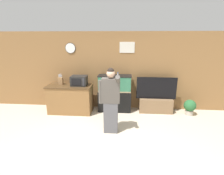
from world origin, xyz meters
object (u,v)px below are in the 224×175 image
at_px(knife_block, 61,81).
at_px(aquarium_on_stand, 115,93).
at_px(tv_on_stand, 156,102).
at_px(microwave, 79,81).
at_px(person_standing, 110,100).
at_px(potted_plant, 190,107).
at_px(counter_island, 71,99).

relative_size(knife_block, aquarium_on_stand, 0.29).
distance_m(aquarium_on_stand, tv_on_stand, 1.39).
height_order(microwave, aquarium_on_stand, microwave).
bearing_deg(person_standing, aquarium_on_stand, 89.28).
xyz_separation_m(knife_block, potted_plant, (4.17, 0.01, -0.77)).
relative_size(counter_island, person_standing, 0.83).
bearing_deg(knife_block, aquarium_on_stand, 5.51).
xyz_separation_m(microwave, knife_block, (-0.63, 0.04, -0.03)).
relative_size(microwave, aquarium_on_stand, 0.41).
distance_m(microwave, knife_block, 0.63).
relative_size(knife_block, person_standing, 0.21).
bearing_deg(aquarium_on_stand, counter_island, -170.99).
bearing_deg(person_standing, microwave, 132.86).
distance_m(microwave, tv_on_stand, 2.60).
height_order(counter_island, knife_block, knife_block).
relative_size(microwave, potted_plant, 0.98).
bearing_deg(person_standing, knife_block, 144.46).
bearing_deg(potted_plant, counter_island, -178.98).
xyz_separation_m(person_standing, potted_plant, (2.43, 1.25, -0.61)).
distance_m(tv_on_stand, person_standing, 2.04).
distance_m(aquarium_on_stand, person_standing, 1.44).
height_order(counter_island, person_standing, person_standing).
height_order(knife_block, tv_on_stand, knife_block).
xyz_separation_m(aquarium_on_stand, potted_plant, (2.42, -0.16, -0.33)).
bearing_deg(counter_island, tv_on_stand, 4.64).
bearing_deg(tv_on_stand, person_standing, -134.45).
height_order(aquarium_on_stand, potted_plant, aquarium_on_stand).
relative_size(aquarium_on_stand, person_standing, 0.72).
bearing_deg(potted_plant, aquarium_on_stand, 176.21).
bearing_deg(tv_on_stand, potted_plant, -8.57).
xyz_separation_m(microwave, potted_plant, (3.54, 0.05, -0.80)).
height_order(knife_block, potted_plant, knife_block).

